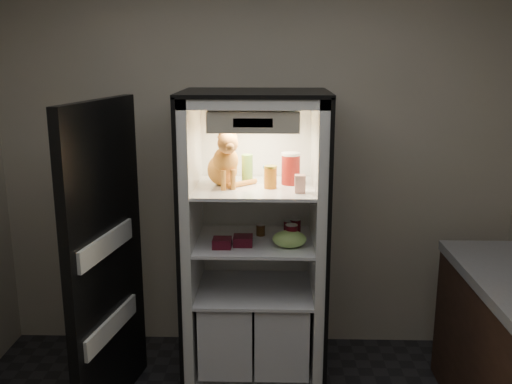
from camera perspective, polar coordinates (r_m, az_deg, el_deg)
room_shell at (r=2.18m, az=-1.19°, el=1.14°), size 3.60×3.60×3.60m
refrigerator at (r=3.74m, az=-0.11°, el=-6.68°), size 0.90×0.72×1.88m
fridge_door at (r=3.43m, az=-14.76°, el=-6.92°), size 0.21×0.87×1.85m
tabby_cat at (r=3.52m, az=-3.19°, el=2.83°), size 0.35×0.37×0.38m
parmesan_shaker at (r=3.60m, az=-0.89°, el=2.31°), size 0.07×0.07×0.19m
mayo_tub at (r=3.61m, az=1.36°, el=1.77°), size 0.08×0.08×0.11m
salsa_jar at (r=3.48m, az=1.45°, el=1.52°), size 0.08×0.08×0.14m
pepper_jar at (r=3.58m, az=3.49°, el=2.36°), size 0.12×0.12×0.20m
cream_carton at (r=3.38m, az=4.43°, el=0.82°), size 0.06×0.06×0.11m
soda_can_a at (r=3.67m, az=3.26°, el=-3.73°), size 0.06×0.06×0.11m
soda_can_b at (r=3.66m, az=3.96°, el=-3.66°), size 0.07×0.07×0.13m
soda_can_c at (r=3.51m, az=3.56°, el=-4.34°), size 0.07×0.07×0.14m
condiment_jar at (r=3.71m, az=0.46°, el=-3.77°), size 0.06×0.06×0.08m
grape_bag at (r=3.49m, az=3.36°, el=-4.72°), size 0.21×0.15×0.10m
berry_box_left at (r=3.50m, az=-3.41°, el=-5.10°), size 0.11×0.11×0.06m
berry_box_right at (r=3.53m, az=-1.31°, el=-4.88°), size 0.12×0.12×0.06m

